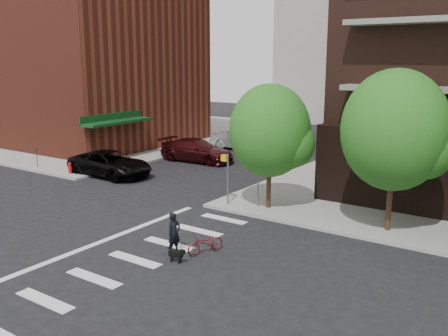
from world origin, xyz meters
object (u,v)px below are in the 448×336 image
parked_car_black (110,164)px  fire_hydrant (70,167)px  parked_car_maroon (197,150)px  parked_car_silver (242,140)px  scooter (205,243)px  dog_walker (174,233)px

parked_car_black → fire_hydrant: bearing=120.6°
parked_car_black → parked_car_maroon: size_ratio=1.02×
parked_car_silver → scooter: size_ratio=3.21×
parked_car_black → parked_car_silver: 13.19m
fire_hydrant → parked_car_black: 2.70m
parked_car_maroon → parked_car_silver: size_ratio=1.11×
parked_car_black → dog_walker: (12.06, -7.86, 0.02)m
scooter → parked_car_black: bearing=171.3°
fire_hydrant → parked_car_silver: bearing=74.2°
fire_hydrant → dog_walker: dog_walker is taller
fire_hydrant → scooter: 16.37m
parked_car_black → scooter: parked_car_black is taller
fire_hydrant → dog_walker: 15.75m
fire_hydrant → dog_walker: size_ratio=0.44×
parked_car_maroon → parked_car_silver: (0.04, 6.09, 0.02)m
parked_car_black → dog_walker: size_ratio=3.51×
fire_hydrant → dog_walker: bearing=-24.3°
dog_walker → parked_car_silver: bearing=35.3°
parked_car_silver → scooter: (11.23, -20.19, -0.43)m
parked_car_silver → dog_walker: 23.31m
fire_hydrant → parked_car_silver: parked_car_silver is taller
parked_car_black → parked_car_maroon: (1.76, 6.97, 0.02)m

